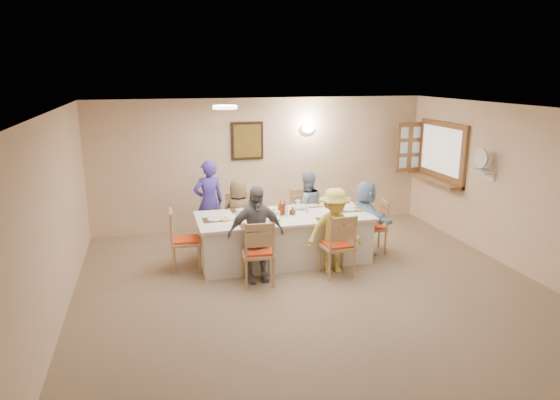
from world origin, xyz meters
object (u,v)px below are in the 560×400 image
object	(u,v)px
diner_back_right	(307,208)
diner_front_right	(334,231)
diner_back_left	(239,215)
condiment_ketchup	(280,208)
dining_table	(284,238)
chair_right_end	(373,226)
serving_hatch	(442,153)
diner_right_end	(366,217)
desk_fan	(483,162)
chair_left_end	(186,240)
chair_back_right	(304,216)
chair_front_left	(258,252)
diner_front_left	(256,234)
chair_back_left	(238,221)
chair_front_right	(337,244)
caregiver	(209,202)

from	to	relation	value
diner_back_right	diner_front_right	bearing A→B (deg)	86.86
diner_back_left	condiment_ketchup	size ratio (longest dim) A/B	5.04
dining_table	chair_right_end	xyz separation A→B (m)	(1.55, -0.00, 0.07)
diner_back_right	condiment_ketchup	bearing A→B (deg)	42.68
serving_hatch	diner_back_left	world-z (taller)	serving_hatch
diner_right_end	condiment_ketchup	size ratio (longest dim) A/B	5.02
desk_fan	chair_left_end	bearing A→B (deg)	174.00
chair_back_right	diner_back_left	distance (m)	1.22
chair_front_left	dining_table	bearing A→B (deg)	-122.58
diner_front_left	diner_right_end	distance (m)	2.13
chair_left_end	diner_back_left	bearing A→B (deg)	-51.39
chair_back_left	diner_back_right	size ratio (longest dim) A/B	0.71
chair_front_right	chair_left_end	world-z (taller)	chair_front_right
serving_hatch	diner_front_left	world-z (taller)	serving_hatch
diner_right_end	desk_fan	bearing A→B (deg)	-110.66
diner_back_left	diner_back_right	distance (m)	1.20
serving_hatch	condiment_ketchup	size ratio (longest dim) A/B	6.07
chair_back_right	diner_back_right	size ratio (longest dim) A/B	0.72
dining_table	chair_front_left	bearing A→B (deg)	-126.87
chair_front_right	chair_right_end	distance (m)	1.24
dining_table	chair_front_right	distance (m)	1.01
serving_hatch	chair_back_left	xyz separation A→B (m)	(-3.91, -0.05, -1.03)
desk_fan	chair_right_end	size ratio (longest dim) A/B	0.33
dining_table	caregiver	size ratio (longest dim) A/B	1.84
diner_back_left	condiment_ketchup	world-z (taller)	diner_back_left
desk_fan	chair_back_left	size ratio (longest dim) A/B	0.32
caregiver	condiment_ketchup	distance (m)	1.52
desk_fan	chair_right_end	world-z (taller)	desk_fan
desk_fan	condiment_ketchup	xyz separation A→B (m)	(-3.25, 0.51, -0.67)
chair_left_end	diner_back_left	size ratio (longest dim) A/B	0.77
serving_hatch	condiment_ketchup	bearing A→B (deg)	-165.91
desk_fan	diner_back_left	world-z (taller)	desk_fan
chair_left_end	diner_front_right	xyz separation A→B (m)	(2.15, -0.68, 0.18)
chair_back_right	chair_front_left	size ratio (longest dim) A/B	0.97
diner_back_left	diner_right_end	bearing A→B (deg)	166.37
chair_left_end	diner_front_right	distance (m)	2.26
chair_front_left	diner_back_left	xyz separation A→B (m)	(0.00, 1.48, 0.14)
chair_back_left	diner_front_right	bearing A→B (deg)	-43.86
chair_back_left	condiment_ketchup	bearing A→B (deg)	-48.33
serving_hatch	diner_front_right	xyz separation A→B (m)	(-2.71, -1.53, -0.84)
chair_right_end	diner_back_right	distance (m)	1.19
diner_front_right	diner_back_right	bearing A→B (deg)	92.33
diner_back_left	desk_fan	bearing A→B (deg)	167.73
chair_left_end	diner_back_right	size ratio (longest dim) A/B	0.73
desk_fan	diner_right_end	bearing A→B (deg)	164.33
chair_right_end	chair_left_end	bearing A→B (deg)	-81.75
diner_back_right	chair_front_right	bearing A→B (deg)	86.86
chair_back_right	diner_back_left	bearing A→B (deg)	-178.80
dining_table	diner_back_right	world-z (taller)	diner_back_right
desk_fan	caregiver	size ratio (longest dim) A/B	0.20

